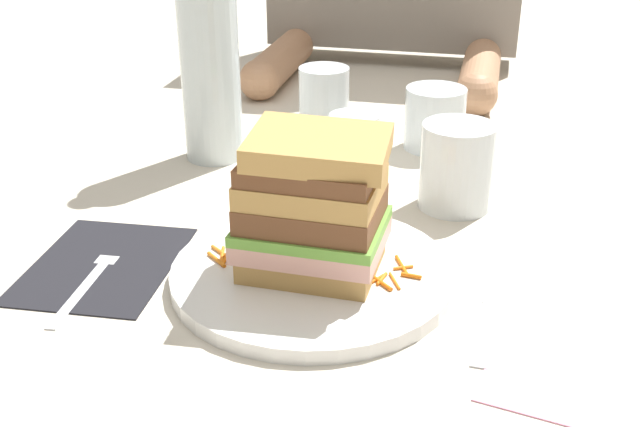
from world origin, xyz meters
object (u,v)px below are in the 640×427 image
Objects in this scene: napkin_dark at (103,264)px; fork at (93,273)px; main_plate at (312,274)px; sandwich at (313,205)px; empty_tumbler_0 at (324,104)px; water_bottle at (209,46)px; juice_glass at (456,169)px; empty_tumbler_2 at (354,143)px; napkin_pink at (538,380)px; empty_tumbler_1 at (435,118)px; knife at (491,304)px.

napkin_dark is 1.02× the size of fork.
sandwich is (0.00, 0.00, 0.07)m from main_plate.
napkin_dark is (-0.20, -0.02, -0.07)m from sandwich.
main_plate is 0.37m from empty_tumbler_0.
water_bottle reaches higher than main_plate.
juice_glass reaches higher than fork.
empty_tumbler_2 is (-0.01, 0.26, 0.03)m from main_plate.
napkin_pink is at bearing -27.81° from sandwich.
empty_tumbler_1 is (0.07, 0.37, 0.03)m from main_plate.
sandwich reaches higher than main_plate.
main_plate is 2.75× the size of juice_glass.
knife is at bearing -1.94° from main_plate.
sandwich is 1.84× the size of empty_tumbler_2.
empty_tumbler_0 is (-0.07, 0.36, 0.04)m from main_plate.
napkin_pink is (0.13, -0.47, -0.04)m from empty_tumbler_1.
sandwich is 1.34× the size of empty_tumbler_0.
main_plate is 3.24× the size of empty_tumbler_1.
juice_glass is at bearing 59.51° from sandwich.
main_plate reaches higher than knife.
sandwich reaches higher than juice_glass.
napkin_dark is 0.38m from juice_glass.
sandwich is 1.39× the size of juice_glass.
napkin_dark is 0.41m from napkin_pink.
juice_glass is 0.31m from napkin_pink.
main_plate is at bearing 5.02° from napkin_dark.
empty_tumbler_0 is (-0.23, 0.37, 0.05)m from knife.
empty_tumbler_0 is at bearing -179.53° from empty_tumbler_1.
empty_tumbler_2 is (-0.13, 0.07, -0.01)m from juice_glass.
empty_tumbler_0 is 1.14× the size of napkin_pink.
knife is at bearing -1.97° from sandwich.
napkin_pink is (0.20, -0.10, -0.08)m from sandwich.
empty_tumbler_0 is (0.13, 0.38, 0.05)m from napkin_dark.
water_bottle is (-0.19, 0.27, 0.13)m from main_plate.
sandwich is at bearing -120.49° from juice_glass.
fork is 0.34m from water_bottle.
juice_glass is (0.11, 0.19, -0.03)m from sandwich.
empty_tumbler_2 is at bearing -59.28° from empty_tumbler_0.
empty_tumbler_2 is at bearing 92.88° from main_plate.
main_plate is 0.27m from empty_tumbler_2.
water_bottle is at bearing 89.00° from fork.
empty_tumbler_1 is (0.27, 0.41, 0.04)m from fork.
water_bottle is at bearing 88.59° from napkin_dark.
napkin_pink is (0.20, -0.10, -0.01)m from main_plate.
sandwich reaches higher than empty_tumbler_0.
water_bottle is at bearing 136.15° from napkin_pink.
sandwich is 0.18m from knife.
empty_tumbler_1 is 1.12× the size of empty_tumbler_2.
empty_tumbler_2 is 0.43m from napkin_pink.
juice_glass is 1.10× the size of napkin_pink.
main_plate is at bearing -54.62° from water_bottle.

